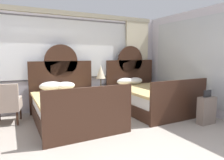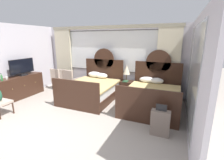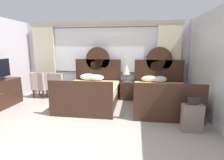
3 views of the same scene
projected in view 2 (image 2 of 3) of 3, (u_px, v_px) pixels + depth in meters
name	position (u px, v px, depth m)	size (l,w,h in m)	color
ground_plane	(48.00, 135.00, 3.75)	(24.00, 24.00, 0.00)	#9E9389
wall_back_window	(110.00, 57.00, 6.70)	(5.98, 0.22, 2.70)	silver
wall_left	(12.00, 62.00, 5.92)	(0.07, 4.29, 2.70)	silver
wall_right_mirror	(195.00, 75.00, 3.71)	(0.08, 4.29, 2.70)	silver
bed_near_window	(93.00, 89.00, 5.96)	(1.67, 2.16, 1.79)	#382116
bed_near_mirror	(152.00, 97.00, 5.15)	(1.67, 2.16, 1.79)	#382116
nightstand_between_beds	(127.00, 89.00, 6.21)	(0.44, 0.47, 0.61)	#382116
table_lamp_on_nightstand	(127.00, 70.00, 6.10)	(0.27, 0.27, 0.61)	brown
book_on_nightstand	(126.00, 81.00, 6.06)	(0.18, 0.26, 0.03)	#285133
dresser_minibar	(21.00, 87.00, 6.07)	(0.47, 1.78, 0.82)	#382116
tv_flatscreen	(22.00, 67.00, 6.02)	(0.20, 1.00, 0.62)	black
bottle_soda_green	(2.00, 78.00, 5.30)	(0.06, 0.06, 0.25)	#337A3D
cup_on_dresser	(7.00, 78.00, 5.54)	(0.11, 0.08, 0.08)	white
armchair_by_window_left	(71.00, 80.00, 6.87)	(0.65, 0.65, 0.91)	#B29E8E
armchair_by_window_centre	(58.00, 78.00, 7.12)	(0.67, 0.67, 0.91)	#B29E8E
armchair_by_window_right	(59.00, 79.00, 7.10)	(0.64, 0.64, 0.91)	#B29E8E
suitcase_on_floor	(160.00, 123.00, 3.67)	(0.42, 0.18, 0.76)	#75665B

